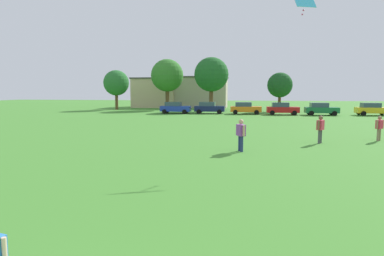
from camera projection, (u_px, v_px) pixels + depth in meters
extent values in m
plane|color=#42842D|center=(221.00, 125.00, 32.58)|extent=(160.00, 160.00, 0.00)
cylinder|color=beige|center=(4.00, 248.00, 5.44)|extent=(0.08, 0.08, 0.37)
cylinder|color=navy|center=(242.00, 144.00, 18.11)|extent=(0.16, 0.16, 0.86)
cylinder|color=navy|center=(240.00, 143.00, 18.36)|extent=(0.16, 0.16, 0.86)
cube|color=purple|center=(241.00, 130.00, 18.15)|extent=(0.54, 0.66, 0.61)
cylinder|color=tan|center=(244.00, 131.00, 17.81)|extent=(0.13, 0.13, 0.58)
cylinder|color=tan|center=(238.00, 129.00, 18.49)|extent=(0.13, 0.13, 0.58)
sphere|color=tan|center=(241.00, 122.00, 18.10)|extent=(0.27, 0.27, 0.27)
cylinder|color=#8C7259|center=(378.00, 135.00, 22.01)|extent=(0.15, 0.15, 0.81)
cylinder|color=#8C7259|center=(380.00, 135.00, 22.16)|extent=(0.15, 0.15, 0.81)
cube|color=#D8334C|center=(379.00, 124.00, 22.01)|extent=(0.59, 0.60, 0.57)
cylinder|color=#936B4C|center=(377.00, 124.00, 21.80)|extent=(0.12, 0.12, 0.54)
cylinder|color=#936B4C|center=(382.00, 124.00, 22.22)|extent=(0.12, 0.12, 0.54)
sphere|color=#936B4C|center=(380.00, 118.00, 21.96)|extent=(0.25, 0.25, 0.25)
cylinder|color=#4C4C51|center=(319.00, 137.00, 20.95)|extent=(0.16, 0.16, 0.86)
cylinder|color=#4C4C51|center=(321.00, 136.00, 21.15)|extent=(0.16, 0.16, 0.86)
cube|color=#D8334C|center=(320.00, 125.00, 20.97)|extent=(0.56, 0.66, 0.61)
cylinder|color=brown|center=(319.00, 125.00, 20.69)|extent=(0.13, 0.13, 0.57)
cylinder|color=brown|center=(322.00, 124.00, 21.24)|extent=(0.13, 0.13, 0.57)
sphere|color=brown|center=(321.00, 118.00, 20.91)|extent=(0.27, 0.27, 0.27)
cube|color=#3FBFE5|center=(305.00, 1.00, 18.17)|extent=(1.26, 0.88, 0.73)
sphere|color=#F24C8C|center=(305.00, 6.00, 18.20)|extent=(0.10, 0.10, 0.10)
sphere|color=#F24C8C|center=(303.00, 10.00, 18.23)|extent=(0.10, 0.10, 0.10)
sphere|color=#F24C8C|center=(302.00, 14.00, 18.27)|extent=(0.10, 0.10, 0.10)
cube|color=#1E38AD|center=(176.00, 109.00, 48.51)|extent=(4.30, 1.80, 0.76)
cube|color=#334756|center=(173.00, 104.00, 48.48)|extent=(2.24, 1.58, 0.60)
cylinder|color=black|center=(187.00, 111.00, 49.21)|extent=(0.64, 0.22, 0.64)
cylinder|color=black|center=(184.00, 112.00, 47.44)|extent=(0.64, 0.22, 0.64)
cylinder|color=black|center=(167.00, 111.00, 49.65)|extent=(0.64, 0.22, 0.64)
cylinder|color=black|center=(164.00, 112.00, 47.89)|extent=(0.64, 0.22, 0.64)
cube|color=#141E4C|center=(210.00, 109.00, 48.43)|extent=(4.30, 1.80, 0.76)
cube|color=#334756|center=(207.00, 104.00, 48.41)|extent=(2.24, 1.58, 0.60)
cylinder|color=black|center=(220.00, 111.00, 49.14)|extent=(0.64, 0.22, 0.64)
cylinder|color=black|center=(219.00, 112.00, 47.37)|extent=(0.64, 0.22, 0.64)
cylinder|color=black|center=(200.00, 111.00, 49.58)|extent=(0.64, 0.22, 0.64)
cylinder|color=black|center=(199.00, 112.00, 47.81)|extent=(0.64, 0.22, 0.64)
cube|color=orange|center=(246.00, 109.00, 47.28)|extent=(4.30, 1.80, 0.76)
cube|color=#334756|center=(244.00, 104.00, 47.25)|extent=(2.24, 1.58, 0.60)
cylinder|color=black|center=(256.00, 112.00, 47.98)|extent=(0.64, 0.22, 0.64)
cylinder|color=black|center=(257.00, 112.00, 46.21)|extent=(0.64, 0.22, 0.64)
cylinder|color=black|center=(236.00, 111.00, 48.43)|extent=(0.64, 0.22, 0.64)
cylinder|color=black|center=(235.00, 112.00, 46.66)|extent=(0.64, 0.22, 0.64)
cube|color=red|center=(283.00, 110.00, 45.95)|extent=(4.30, 1.80, 0.76)
cube|color=#334756|center=(280.00, 105.00, 45.92)|extent=(2.24, 1.58, 0.60)
cylinder|color=black|center=(293.00, 112.00, 46.65)|extent=(0.64, 0.22, 0.64)
cylinder|color=black|center=(295.00, 113.00, 44.88)|extent=(0.64, 0.22, 0.64)
cylinder|color=black|center=(271.00, 112.00, 47.10)|extent=(0.64, 0.22, 0.64)
cylinder|color=black|center=(272.00, 113.00, 45.33)|extent=(0.64, 0.22, 0.64)
cube|color=#196B38|center=(322.00, 110.00, 45.07)|extent=(4.30, 1.80, 0.76)
cube|color=#334756|center=(319.00, 105.00, 45.05)|extent=(2.24, 1.58, 0.60)
cylinder|color=black|center=(331.00, 113.00, 45.77)|extent=(0.64, 0.22, 0.64)
cylinder|color=black|center=(335.00, 113.00, 44.00)|extent=(0.64, 0.22, 0.64)
cylinder|color=black|center=(309.00, 112.00, 46.22)|extent=(0.64, 0.22, 0.64)
cylinder|color=black|center=(311.00, 113.00, 44.45)|extent=(0.64, 0.22, 0.64)
cube|color=yellow|center=(373.00, 110.00, 44.65)|extent=(4.30, 1.80, 0.76)
cube|color=#334756|center=(371.00, 105.00, 44.63)|extent=(2.24, 1.58, 0.60)
cylinder|color=black|center=(382.00, 113.00, 45.35)|extent=(0.64, 0.22, 0.64)
cylinder|color=black|center=(359.00, 113.00, 45.80)|extent=(0.64, 0.22, 0.64)
cylinder|color=black|center=(364.00, 113.00, 44.03)|extent=(0.64, 0.22, 0.64)
cylinder|color=brown|center=(117.00, 102.00, 58.20)|extent=(0.51, 0.51, 2.78)
sphere|color=#286B2D|center=(116.00, 83.00, 57.84)|extent=(4.39, 4.39, 4.39)
cylinder|color=brown|center=(167.00, 99.00, 58.09)|extent=(0.65, 0.65, 3.54)
sphere|color=#337528|center=(167.00, 75.00, 57.62)|extent=(5.59, 5.59, 5.59)
cylinder|color=brown|center=(211.00, 100.00, 54.76)|extent=(0.65, 0.65, 3.54)
sphere|color=#1E5B23|center=(211.00, 74.00, 54.30)|extent=(5.59, 5.59, 5.59)
cylinder|color=brown|center=(279.00, 103.00, 53.44)|extent=(0.46, 0.46, 2.51)
sphere|color=#194C1E|center=(280.00, 85.00, 53.11)|extent=(3.97, 3.97, 3.97)
cube|color=beige|center=(157.00, 93.00, 67.51)|extent=(8.45, 7.84, 5.58)
cube|color=#4C4742|center=(157.00, 79.00, 67.18)|extent=(8.79, 8.16, 0.24)
cube|color=tan|center=(202.00, 93.00, 66.11)|extent=(9.88, 6.95, 5.80)
cube|color=#4C4742|center=(202.00, 77.00, 65.77)|extent=(10.28, 7.23, 0.24)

